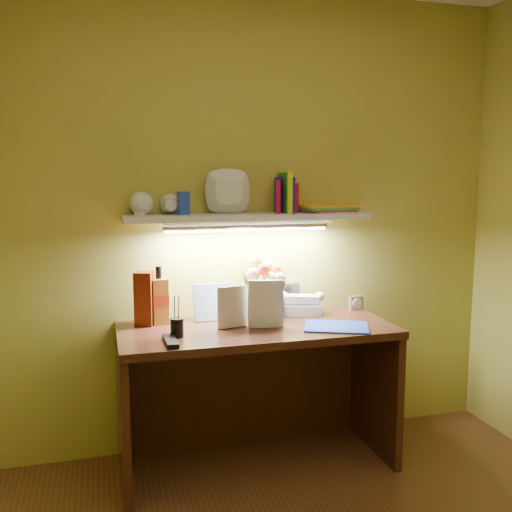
{
  "coord_description": "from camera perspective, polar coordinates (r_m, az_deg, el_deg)",
  "views": [
    {
      "loc": [
        -0.76,
        -1.54,
        1.52
      ],
      "look_at": [
        0.04,
        1.35,
        1.09
      ],
      "focal_mm": 40.0,
      "sensor_mm": 36.0,
      "label": 1
    }
  ],
  "objects": [
    {
      "name": "tv_remote",
      "position": [
        2.68,
        -8.54,
        -8.4
      ],
      "size": [
        0.06,
        0.19,
        0.02
      ],
      "primitive_type": "cube",
      "rotation": [
        0.0,
        0.0,
        0.02
      ],
      "color": "black",
      "rests_on": "desk"
    },
    {
      "name": "desk_book_a",
      "position": [
        2.86,
        -3.87,
        -5.26
      ],
      "size": [
        0.16,
        0.04,
        0.22
      ],
      "primitive_type": "imported",
      "rotation": [
        0.0,
        0.0,
        0.13
      ],
      "color": "beige",
      "rests_on": "desk"
    },
    {
      "name": "pen_cup",
      "position": [
        2.76,
        -7.93,
        -6.46
      ],
      "size": [
        0.08,
        0.08,
        0.16
      ],
      "primitive_type": "cylinder",
      "rotation": [
        0.0,
        0.0,
        -0.37
      ],
      "color": "black",
      "rests_on": "desk"
    },
    {
      "name": "whisky_bottle",
      "position": [
        3.01,
        -9.66,
        -3.87
      ],
      "size": [
        0.09,
        0.09,
        0.3
      ],
      "primitive_type": null,
      "rotation": [
        0.0,
        0.0,
        0.17
      ],
      "color": "#A45C1D",
      "rests_on": "desk"
    },
    {
      "name": "desk_book_b",
      "position": [
        2.88,
        -0.8,
        -4.83
      ],
      "size": [
        0.18,
        0.06,
        0.25
      ],
      "primitive_type": "imported",
      "rotation": [
        0.0,
        0.0,
        -0.25
      ],
      "color": "white",
      "rests_on": "desk"
    },
    {
      "name": "desk_clock",
      "position": [
        3.34,
        9.95,
        -4.62
      ],
      "size": [
        0.08,
        0.04,
        0.08
      ],
      "primitive_type": "cube",
      "rotation": [
        0.0,
        0.0,
        0.05
      ],
      "color": "silver",
      "rests_on": "desk"
    },
    {
      "name": "flower_bouquet",
      "position": [
        3.07,
        0.98,
        -3.02
      ],
      "size": [
        0.22,
        0.22,
        0.35
      ],
      "primitive_type": null,
      "rotation": [
        0.0,
        0.0,
        -0.01
      ],
      "color": "#090733",
      "rests_on": "desk"
    },
    {
      "name": "blue_folder",
      "position": [
        2.95,
        8.03,
        -7.02
      ],
      "size": [
        0.39,
        0.34,
        0.01
      ],
      "primitive_type": "cube",
      "rotation": [
        0.0,
        0.0,
        -0.4
      ],
      "color": "blue",
      "rests_on": "desk"
    },
    {
      "name": "desk",
      "position": [
        3.06,
        0.09,
        -13.84
      ],
      "size": [
        1.4,
        0.6,
        0.75
      ],
      "primitive_type": "cube",
      "color": "#33190E",
      "rests_on": "ground"
    },
    {
      "name": "art_card",
      "position": [
        3.05,
        -4.45,
        -4.6
      ],
      "size": [
        0.2,
        0.04,
        0.2
      ],
      "primitive_type": null,
      "rotation": [
        0.0,
        0.0,
        0.02
      ],
      "color": "white",
      "rests_on": "desk"
    },
    {
      "name": "wall_shelf",
      "position": [
        3.03,
        -0.73,
        4.66
      ],
      "size": [
        1.3,
        0.32,
        0.25
      ],
      "color": "white",
      "rests_on": "ground"
    },
    {
      "name": "whisky_box",
      "position": [
        2.99,
        -11.12,
        -4.19
      ],
      "size": [
        0.11,
        0.11,
        0.28
      ],
      "primitive_type": "cube",
      "rotation": [
        0.0,
        0.0,
        -0.29
      ],
      "color": "#601C08",
      "rests_on": "desk"
    },
    {
      "name": "telephone",
      "position": [
        3.19,
        4.55,
        -4.71
      ],
      "size": [
        0.25,
        0.22,
        0.13
      ],
      "primitive_type": null,
      "rotation": [
        0.0,
        0.0,
        -0.31
      ],
      "color": "white",
      "rests_on": "desk"
    }
  ]
}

